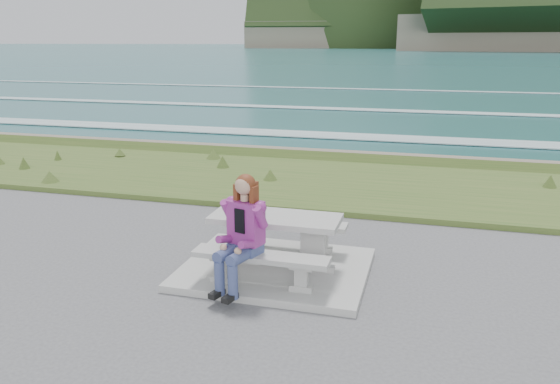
% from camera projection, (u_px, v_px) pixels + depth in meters
% --- Properties ---
extents(concrete_slab, '(2.60, 2.10, 0.10)m').
position_uv_depth(concrete_slab, '(276.00, 269.00, 7.80)').
color(concrete_slab, '#A6A6A1').
rests_on(concrete_slab, ground).
extents(picnic_table, '(1.80, 0.75, 0.75)m').
position_uv_depth(picnic_table, '(275.00, 227.00, 7.63)').
color(picnic_table, '#A6A6A1').
rests_on(picnic_table, concrete_slab).
extents(bench_landward, '(1.80, 0.35, 0.45)m').
position_uv_depth(bench_landward, '(261.00, 261.00, 7.04)').
color(bench_landward, '#A6A6A1').
rests_on(bench_landward, concrete_slab).
extents(bench_seaward, '(1.80, 0.35, 0.45)m').
position_uv_depth(bench_seaward, '(288.00, 227.00, 8.34)').
color(bench_seaward, '#A6A6A1').
rests_on(bench_seaward, concrete_slab).
extents(grass_verge, '(160.00, 4.50, 0.22)m').
position_uv_depth(grass_verge, '(336.00, 186.00, 12.45)').
color(grass_verge, '#33511E').
rests_on(grass_verge, ground).
extents(shore_drop, '(160.00, 0.80, 2.20)m').
position_uv_depth(shore_drop, '(354.00, 160.00, 15.15)').
color(shore_drop, '#66584D').
rests_on(shore_drop, ground).
extents(ocean, '(1600.00, 1600.00, 0.09)m').
position_uv_depth(ocean, '(395.00, 129.00, 31.57)').
color(ocean, '#1F575A').
rests_on(ocean, ground).
extents(seated_woman, '(0.62, 0.84, 1.49)m').
position_uv_depth(seated_woman, '(239.00, 249.00, 6.93)').
color(seated_woman, navy).
rests_on(seated_woman, concrete_slab).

